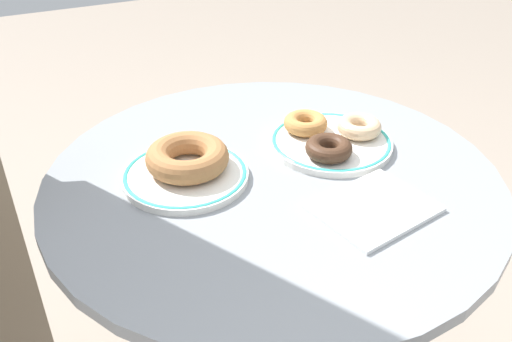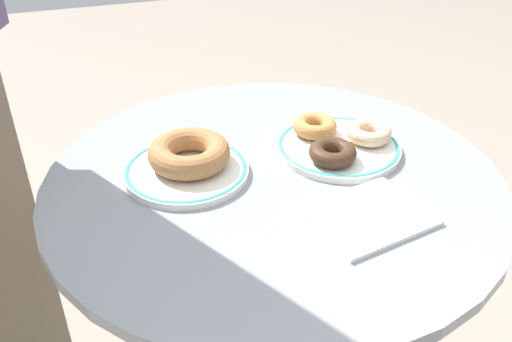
# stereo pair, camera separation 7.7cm
# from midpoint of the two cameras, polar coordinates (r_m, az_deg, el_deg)

# --- Properties ---
(cafe_table) EXTENTS (0.65, 0.65, 0.70)m
(cafe_table) POSITION_cam_midpoint_polar(r_m,az_deg,el_deg) (0.93, -0.93, -12.70)
(cafe_table) COLOR gray
(cafe_table) RESTS_ON ground
(plate_left) EXTENTS (0.18, 0.18, 0.01)m
(plate_left) POSITION_cam_midpoint_polar(r_m,az_deg,el_deg) (0.78, -10.10, -0.50)
(plate_left) COLOR white
(plate_left) RESTS_ON cafe_table
(plate_right) EXTENTS (0.19, 0.19, 0.01)m
(plate_right) POSITION_cam_midpoint_polar(r_m,az_deg,el_deg) (0.85, 5.18, 2.91)
(plate_right) COLOR white
(plate_right) RESTS_ON cafe_table
(donut_cinnamon) EXTENTS (0.13, 0.13, 0.03)m
(donut_cinnamon) POSITION_cam_midpoint_polar(r_m,az_deg,el_deg) (0.78, -9.92, 1.33)
(donut_cinnamon) COLOR #A36B3D
(donut_cinnamon) RESTS_ON plate_left
(donut_glazed) EXTENTS (0.10, 0.10, 0.02)m
(donut_glazed) POSITION_cam_midpoint_polar(r_m,az_deg,el_deg) (0.86, 8.10, 4.49)
(donut_glazed) COLOR #E0B789
(donut_glazed) RESTS_ON plate_right
(donut_old_fashioned) EXTENTS (0.09, 0.09, 0.02)m
(donut_old_fashioned) POSITION_cam_midpoint_polar(r_m,az_deg,el_deg) (0.87, 2.60, 4.90)
(donut_old_fashioned) COLOR #BC7F42
(donut_old_fashioned) RESTS_ON plate_right
(donut_chocolate) EXTENTS (0.08, 0.08, 0.02)m
(donut_chocolate) POSITION_cam_midpoint_polar(r_m,az_deg,el_deg) (0.80, 4.80, 2.29)
(donut_chocolate) COLOR #422819
(donut_chocolate) RESTS_ON plate_right
(paper_napkin) EXTENTS (0.16, 0.14, 0.01)m
(paper_napkin) POSITION_cam_midpoint_polar(r_m,az_deg,el_deg) (0.72, 9.09, -3.88)
(paper_napkin) COLOR white
(paper_napkin) RESTS_ON cafe_table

